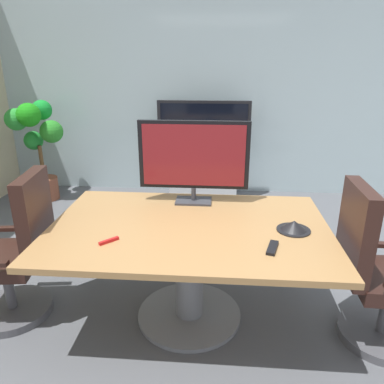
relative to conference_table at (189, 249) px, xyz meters
name	(u,v)px	position (x,y,z in m)	size (l,w,h in m)	color
ground_plane	(206,316)	(0.12, 0.00, -0.56)	(6.96, 6.96, 0.00)	#515459
wall_back_glass_partition	(216,85)	(0.12, 2.87, 0.91)	(5.96, 0.10, 2.94)	#9EB2B7
conference_table	(189,249)	(0.00, 0.00, 0.00)	(1.88, 1.23, 0.74)	olive
office_chair_left	(17,260)	(-1.23, -0.06, -0.10)	(0.62, 0.60, 1.09)	#4C4C51
office_chair_right	(376,280)	(1.23, -0.12, -0.10)	(0.60, 0.58, 1.09)	#4C4C51
tv_monitor	(194,157)	(0.00, 0.45, 0.54)	(0.84, 0.18, 0.64)	#333338
wall_display_unit	(203,166)	(-0.02, 2.51, -0.12)	(1.20, 0.36, 1.31)	#B7BABC
potted_plant	(38,140)	(-2.16, 2.26, 0.25)	(0.65, 0.61, 1.31)	brown
conference_phone	(294,226)	(0.69, -0.03, 0.22)	(0.22, 0.22, 0.07)	black
remote_control	(272,248)	(0.52, -0.29, 0.19)	(0.05, 0.17, 0.02)	black
whiteboard_marker	(109,241)	(-0.47, -0.28, 0.19)	(0.13, 0.02, 0.02)	red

